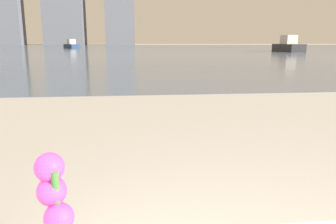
% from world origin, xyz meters
% --- Properties ---
extents(harbor_water, '(180.00, 110.00, 0.01)m').
position_xyz_m(harbor_water, '(0.00, 62.00, 0.01)').
color(harbor_water, slate).
rests_on(harbor_water, ground_plane).
extents(harbor_boat_2, '(1.70, 4.79, 1.79)m').
position_xyz_m(harbor_boat_2, '(16.76, 35.34, 0.64)').
color(harbor_boat_2, '#2D2D33').
rests_on(harbor_boat_2, harbor_water).
extents(harbor_boat_3, '(3.12, 4.13, 1.49)m').
position_xyz_m(harbor_boat_3, '(-10.29, 56.52, 0.53)').
color(harbor_boat_3, navy).
rests_on(harbor_boat_3, harbor_water).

